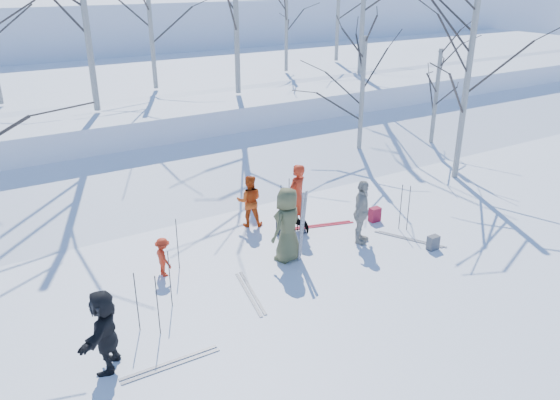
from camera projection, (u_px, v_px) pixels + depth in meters
ground at (312, 269)px, 13.39m from camera, size 120.00×120.00×0.00m
snow_ramp at (197, 178)px, 18.85m from camera, size 70.00×9.49×4.12m
snow_plateau at (114, 100)px, 26.39m from camera, size 70.00×18.00×2.20m
far_hill at (37, 37)px, 42.53m from camera, size 90.00×30.00×6.00m
skier_olive_center at (287, 225)px, 13.49m from camera, size 1.10×0.92×1.93m
skier_red_north at (297, 197)px, 15.22m from camera, size 0.81×0.68×1.88m
skier_redor_behind at (249, 201)px, 15.41m from camera, size 0.92×0.85×1.51m
skier_red_seated at (163, 257)px, 12.94m from camera, size 0.42×0.66×0.98m
skier_cream_east at (361, 212)px, 14.39m from camera, size 1.08×0.97×1.76m
skier_grey_west at (105, 330)px, 9.78m from camera, size 1.21×1.52×1.61m
dog at (301, 223)px, 15.22m from camera, size 0.47×0.69×0.53m
upright_ski_left at (301, 227)px, 13.37m from camera, size 0.08×0.16×1.90m
upright_ski_right at (303, 225)px, 13.48m from camera, size 0.12×0.23×1.89m
ski_pair_a at (171, 364)px, 10.14m from camera, size 0.25×1.91×0.02m
ski_pair_b at (250, 293)px, 12.37m from camera, size 0.93×1.98×0.02m
ski_pair_c at (410, 239)px, 14.85m from camera, size 1.77×2.07×0.02m
ski_pair_d at (321, 225)px, 15.66m from camera, size 1.19×2.00×0.02m
ski_pole_a at (158, 305)px, 10.75m from camera, size 0.02×0.02×1.34m
ski_pole_b at (281, 207)px, 15.22m from camera, size 0.02×0.02×1.34m
ski_pole_c at (170, 279)px, 11.67m from camera, size 0.02×0.02×1.34m
ski_pole_d at (289, 200)px, 15.67m from camera, size 0.02×0.02×1.34m
ski_pole_e at (178, 244)px, 13.16m from camera, size 0.02×0.02×1.34m
ski_pole_f at (409, 208)px, 15.15m from camera, size 0.02×0.02×1.34m
ski_pole_g at (137, 302)px, 10.85m from camera, size 0.02×0.02×1.34m
ski_pole_h at (401, 207)px, 15.22m from camera, size 0.02×0.02×1.34m
backpack_red at (375, 214)px, 15.87m from camera, size 0.32×0.22×0.42m
backpack_grey at (433, 243)px, 14.27m from camera, size 0.30×0.20×0.38m
backpack_dark at (283, 227)px, 15.11m from camera, size 0.34×0.24×0.40m
birch_plateau_b at (338, 1)px, 28.83m from camera, size 4.90×4.90×6.14m
birch_plateau_c at (236, 3)px, 20.75m from camera, size 5.41×5.41×6.87m
birch_plateau_d at (150, 23)px, 21.94m from camera, size 4.25×4.25×5.21m
birch_plateau_e at (83, 0)px, 17.89m from camera, size 5.74×5.74×7.35m
birch_plateau_f at (286, 29)px, 26.11m from camera, size 3.36×3.36×3.94m
birch_edge_b at (467, 84)px, 18.09m from camera, size 5.20×5.20×6.57m
birch_edge_c at (435, 102)px, 21.36m from camera, size 3.44×3.44×4.05m
birch_edge_e at (362, 101)px, 20.05m from camera, size 3.85×3.85×4.65m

